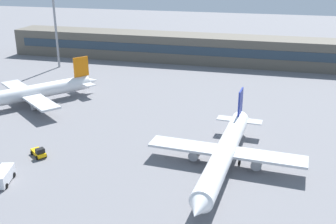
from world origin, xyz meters
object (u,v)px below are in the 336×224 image
airplane_mid (23,94)px  baggage_tug_yellow (39,152)px  service_van_white (3,176)px  floodlight_tower_west (54,12)px  airplane_near (224,153)px

airplane_mid → baggage_tug_yellow: (17.64, -22.62, -2.14)m
baggage_tug_yellow → service_van_white: (-0.44, -9.32, 0.31)m
baggage_tug_yellow → service_van_white: bearing=-92.7°
baggage_tug_yellow → floodlight_tower_west: (-28.66, 58.83, 16.55)m
service_van_white → floodlight_tower_west: size_ratio=0.18×
baggage_tug_yellow → airplane_near: bearing=7.1°
airplane_near → floodlight_tower_west: bearing=137.8°
airplane_mid → floodlight_tower_west: size_ratio=1.08×
airplane_mid → floodlight_tower_west: 40.49m
service_van_white → floodlight_tower_west: (-28.22, 68.15, 16.23)m
airplane_mid → airplane_near: bearing=-20.7°
airplane_near → service_van_white: bearing=-157.6°
airplane_near → floodlight_tower_west: size_ratio=1.23×
airplane_near → baggage_tug_yellow: 32.08m
baggage_tug_yellow → service_van_white: size_ratio=0.68×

